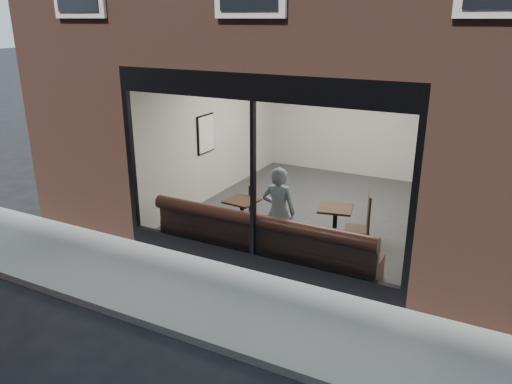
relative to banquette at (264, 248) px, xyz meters
The scene contains 21 objects.
ground 2.46m from the banquette, 90.00° to the right, with size 120.00×120.00×0.00m, color black.
sidewalk_near 1.47m from the banquette, 90.00° to the right, with size 40.00×2.00×0.01m, color gray.
kerb_near 2.51m from the banquette, 90.00° to the right, with size 40.00×0.10×0.12m, color gray.
host_building_pier_left 6.84m from the banquette, 124.05° to the left, with size 2.50×12.00×3.20m, color brown.
host_building_backfill 8.66m from the banquette, 90.00° to the left, with size 5.00×6.00×3.20m, color brown.
cafe_floor 2.56m from the banquette, 90.00° to the left, with size 6.00×6.00×0.00m, color #2D2D30.
cafe_ceiling 3.91m from the banquette, 90.00° to the left, with size 6.00×6.00×0.00m, color white.
cafe_wall_back 5.71m from the banquette, 90.00° to the left, with size 5.00×5.00×0.00m, color beige.
cafe_wall_left 3.82m from the banquette, 134.32° to the left, with size 6.00×6.00×0.00m, color beige.
cafe_wall_right 3.82m from the banquette, 45.68° to the left, with size 6.00×6.00×0.00m, color beige.
storefront_kick 0.41m from the banquette, 90.00° to the right, with size 5.00×0.10×0.30m, color black.
storefront_header 2.80m from the banquette, 90.00° to the right, with size 5.00×0.10×0.40m, color black.
storefront_mullion 1.38m from the banquette, 90.00° to the right, with size 0.06×0.10×2.50m, color black.
storefront_glass 1.39m from the banquette, 90.00° to the right, with size 4.80×4.80×0.00m, color white.
banquette is the anchor object (origin of this frame).
person 0.66m from the banquette, 67.59° to the left, with size 0.59×0.39×1.61m, color #85A2B5.
cafe_table_left 1.14m from the banquette, 140.85° to the left, with size 0.55×0.55×0.04m, color black.
cafe_table_right 1.49m from the banquette, 50.50° to the left, with size 0.59×0.59×0.04m, color black.
cafe_chair_left 1.50m from the banquette, 132.62° to the left, with size 0.43×0.43×0.04m, color black.
cafe_chair_right 1.89m from the banquette, 50.94° to the left, with size 0.44×0.44×0.04m, color black.
wall_poster 3.46m from the banquette, 140.09° to the left, with size 0.02×0.59×0.78m, color white.
Camera 1 is at (3.46, -4.49, 3.96)m, focal length 35.00 mm.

